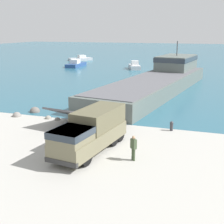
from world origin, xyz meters
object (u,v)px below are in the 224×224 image
Objects in this scene: landing_craft at (160,79)px; moored_boat_c at (76,64)px; moored_boat_b at (81,59)px; moored_boat_a at (135,66)px; mooring_bollard at (172,126)px; soldier_on_ramp at (133,146)px; military_truck at (91,131)px.

landing_craft is 33.47m from moored_boat_c.
moored_boat_b is at bearing 106.71° from moored_boat_c.
moored_boat_b is (-29.62, 37.56, -1.05)m from landing_craft.
mooring_bollard is at bearing -93.20° from moored_boat_a.
mooring_bollard is at bearing 26.64° from soldier_on_ramp.
soldier_on_ramp is 7.51m from mooring_bollard.
landing_craft is 19.76m from mooring_bollard.
moored_boat_a is (-9.76, 22.86, -0.92)m from landing_craft.
mooring_bollard is (4.92, 6.63, -1.06)m from military_truck.
mooring_bollard is (4.51, -19.21, -1.08)m from landing_craft.
soldier_on_ramp is 71.91m from moored_boat_b.
soldier_on_ramp is 0.23× the size of moored_boat_c.
military_truck is at bearing 116.75° from soldier_on_ramp.
moored_boat_a is 14.57m from moored_boat_c.
landing_craft is 24.88m from moored_boat_a.
landing_craft is 25.84m from military_truck.
moored_boat_c is at bearing 145.28° from landing_craft.
military_truck is at bearing -82.29° from landing_craft.
soldier_on_ramp is 2.06× the size of mooring_bollard.
moored_boat_a is 44.43m from mooring_bollard.
moored_boat_b is at bearing 65.45° from soldier_on_ramp.
military_truck is 49.60m from moored_boat_a.
moored_boat_b is at bearing -147.34° from military_truck.
moored_boat_c is (-14.57, 0.10, -0.05)m from moored_boat_a.
soldier_on_ramp reaches higher than moored_boat_c.
soldier_on_ramp is 56.53m from moored_boat_c.
soldier_on_ramp is 51.02m from moored_boat_a.
soldier_on_ramp is at bearing -101.87° from mooring_bollard.
moored_boat_a is at bearing 108.73° from mooring_bollard.
military_truck is 3.49m from soldier_on_ramp.
moored_boat_c is 51.09m from mooring_bollard.
moored_boat_a reaches higher than moored_boat_b.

